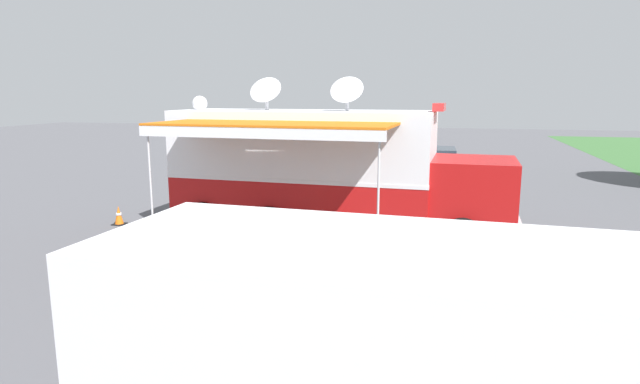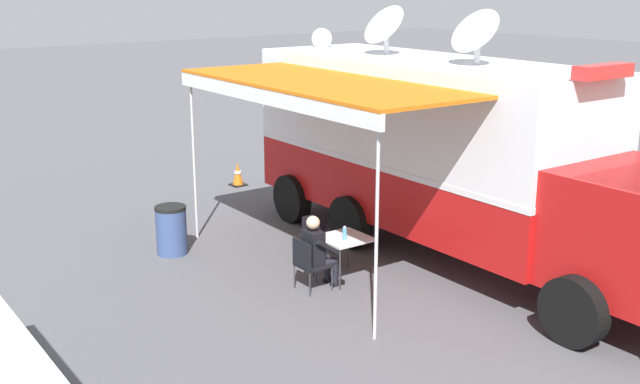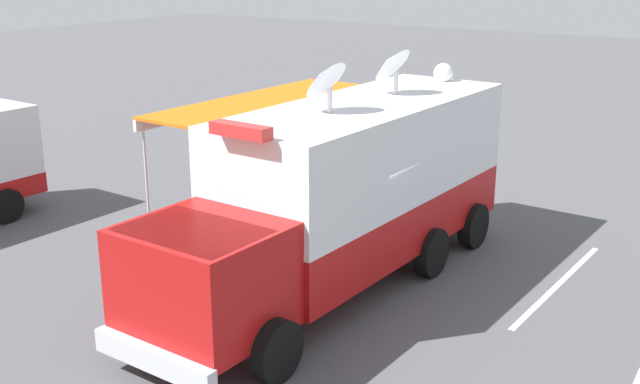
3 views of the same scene
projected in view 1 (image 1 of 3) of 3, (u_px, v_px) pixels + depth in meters
The scene contains 11 objects.
ground_plane at pixel (304, 232), 15.06m from camera, with size 100.00×100.00×0.00m, color #515156.
lot_stripe at pixel (292, 205), 18.83m from camera, with size 0.12×4.80×0.01m, color silver.
command_truck at pixel (329, 167), 14.46m from camera, with size 5.08×9.58×4.53m.
folding_table at pixel (300, 231), 12.58m from camera, with size 0.83×0.83×0.73m.
water_bottle at pixel (302, 226), 12.47m from camera, with size 0.07×0.07×0.22m.
folding_chair_at_table at pixel (293, 247), 11.83m from camera, with size 0.50×0.50×0.87m.
folding_chair_beside_table at pixel (268, 234), 12.90m from camera, with size 0.50×0.50×0.87m.
seated_responder at pixel (295, 239), 11.98m from camera, with size 0.67×0.57×1.25m.
trash_bin at pixel (155, 252), 11.66m from camera, with size 0.57×0.57×0.91m.
traffic_cone at pixel (119, 216), 15.91m from camera, with size 0.36×0.36×0.58m.
car_behind_truck at pixel (435, 169), 21.74m from camera, with size 4.25×2.11×1.76m.
Camera 1 is at (14.04, 3.98, 3.93)m, focal length 29.13 mm.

